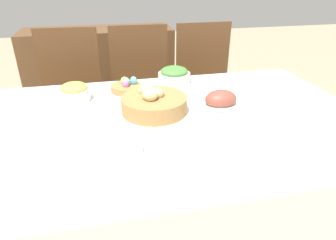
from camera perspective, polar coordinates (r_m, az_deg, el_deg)
The scene contains 17 objects.
ground_plane at distance 1.79m, azimuth -0.02°, elevation -21.58°, with size 12.00×12.00×0.00m, color tan.
dining_table at distance 1.53m, azimuth -0.03°, elevation -12.34°, with size 1.82×1.12×0.74m.
chair_far_left at distance 2.21m, azimuth -17.84°, elevation 4.10°, with size 0.44×0.44×0.99m.
chair_far_right at distance 2.33m, azimuth 7.31°, elevation 6.32°, with size 0.42×0.42×0.99m.
chair_far_center at distance 2.21m, azimuth -4.96°, elevation 5.37°, with size 0.43×0.43×0.99m.
sideboard at distance 2.95m, azimuth -12.52°, elevation 8.31°, with size 1.32×0.44×0.86m.
bread_basket at distance 1.38m, azimuth -2.77°, elevation 3.29°, with size 0.30×0.30×0.13m.
egg_basket at distance 1.65m, azimuth -7.85°, elevation 6.39°, with size 0.17×0.17×0.08m.
ham_platter at distance 1.47m, azimuth 10.00°, elevation 3.74°, with size 0.24×0.17×0.09m.
green_salad_bowl at distance 1.74m, azimuth 1.18°, elevation 8.47°, with size 0.18×0.18×0.10m.
pineapple_bowl at distance 1.58m, azimuth -17.41°, elevation 5.11°, with size 0.15×0.15×0.09m.
dinner_plate at distance 1.03m, azimuth 6.78°, elevation -8.48°, with size 0.25×0.25×0.01m.
fork at distance 1.00m, azimuth -1.45°, elevation -9.72°, with size 0.02×0.20×0.00m.
knife at distance 1.08m, azimuth 14.30°, elevation -7.39°, with size 0.02×0.20×0.00m.
spoon at distance 1.10m, azimuth 15.72°, elevation -7.15°, with size 0.02×0.20×0.00m.
drinking_cup at distance 1.23m, azimuth 15.49°, elevation -0.70°, with size 0.08×0.08×0.10m.
butter_dish at distance 1.11m, azimuth -8.26°, elevation -4.94°, with size 0.12×0.08×0.03m.
Camera 1 is at (-0.26, -1.16, 1.34)m, focal length 32.00 mm.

